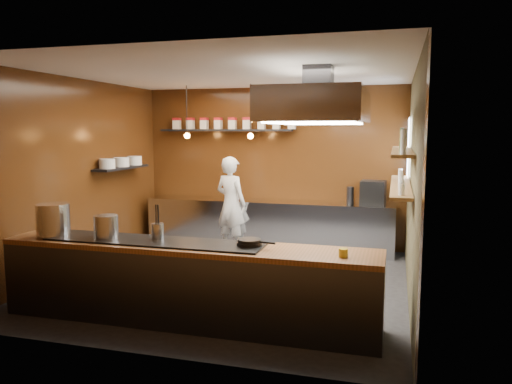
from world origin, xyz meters
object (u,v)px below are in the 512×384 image
(chef, at_px, (231,204))
(stockpot_large, at_px, (53,219))
(extractor_hood, at_px, (318,106))
(espresso_machine, at_px, (373,193))
(stockpot_small, at_px, (106,226))

(chef, bearing_deg, stockpot_large, 92.98)
(extractor_hood, height_order, chef, extractor_hood)
(extractor_hood, xyz_separation_m, espresso_machine, (0.60, 2.63, -1.40))
(espresso_machine, bearing_deg, chef, -166.06)
(stockpot_large, xyz_separation_m, espresso_machine, (3.61, 3.89, -0.02))
(stockpot_small, bearing_deg, espresso_machine, 52.80)
(extractor_hood, distance_m, espresso_machine, 3.04)
(stockpot_large, height_order, espresso_machine, stockpot_large)
(stockpot_small, bearing_deg, chef, 83.16)
(extractor_hood, relative_size, espresso_machine, 4.77)
(extractor_hood, bearing_deg, chef, 130.78)
(extractor_hood, bearing_deg, espresso_machine, 77.21)
(stockpot_small, relative_size, espresso_machine, 0.67)
(stockpot_large, xyz_separation_m, stockpot_small, (0.69, 0.06, -0.06))
(stockpot_small, xyz_separation_m, chef, (0.41, 3.42, -0.21))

